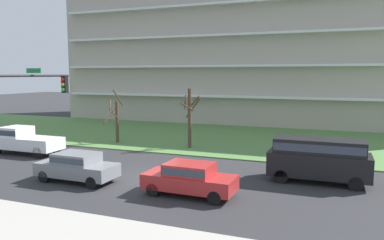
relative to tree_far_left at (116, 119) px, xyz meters
The scene contains 11 objects.
ground 11.56m from the tree_far_left, 48.09° to the right, with size 160.00×160.00×0.00m, color #2D2D30.
sidewalk_curb_near 18.24m from the tree_far_left, 65.23° to the right, with size 80.00×4.00×0.15m, color #ADA89E.
grass_lawn_strip 9.61m from the tree_far_left, 36.06° to the left, with size 80.00×16.00×0.08m, color #547F42.
apartment_building 22.53m from the tree_far_left, 68.88° to the left, with size 46.41×13.23×19.95m.
tree_far_left is the anchor object (origin of this frame).
tree_left 6.54m from the tree_far_left, ahead, with size 1.28×1.32×4.67m.
sedan_gray_near_left 11.33m from the tree_far_left, 68.30° to the right, with size 4.42×1.86×1.57m.
sedan_red_center_left 14.99m from the tree_far_left, 44.47° to the right, with size 4.44×1.91×1.57m.
pickup_white_center_right 7.29m from the tree_far_left, 124.21° to the right, with size 5.41×2.02×1.95m.
van_black_near_right 17.35m from the tree_far_left, 20.13° to the right, with size 5.20×2.01×2.36m.
traffic_signal_mast 13.57m from the tree_far_left, 77.24° to the right, with size 0.90×5.75×6.07m.
Camera 1 is at (9.38, -18.11, 5.75)m, focal length 35.03 mm.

